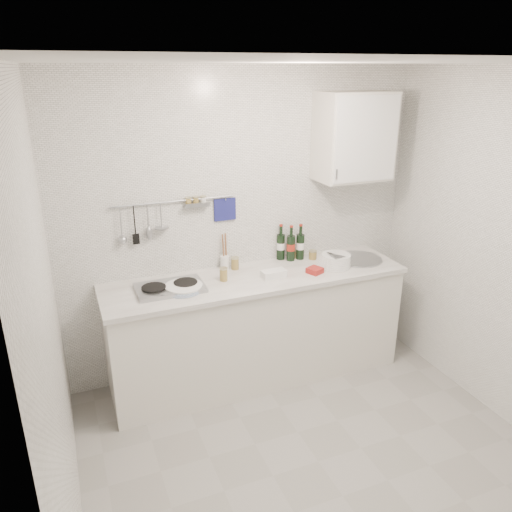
{
  "coord_description": "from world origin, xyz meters",
  "views": [
    {
      "loc": [
        -1.38,
        -2.29,
        2.48
      ],
      "look_at": [
        -0.09,
        0.9,
        1.17
      ],
      "focal_mm": 35.0,
      "sensor_mm": 36.0,
      "label": 1
    }
  ],
  "objects": [
    {
      "name": "jar_a",
      "position": [
        -0.11,
        1.3,
        0.97
      ],
      "size": [
        0.07,
        0.07,
        0.1
      ],
      "rotation": [
        0.0,
        0.0,
        0.27
      ],
      "color": "olive",
      "rests_on": "counter"
    },
    {
      "name": "jar_c",
      "position": [
        0.59,
        1.27,
        0.96
      ],
      "size": [
        0.07,
        0.07,
        0.08
      ],
      "rotation": [
        0.0,
        0.0,
        0.39
      ],
      "color": "olive",
      "rests_on": "counter"
    },
    {
      "name": "wall_cabinet",
      "position": [
        0.9,
        1.22,
        1.95
      ],
      "size": [
        0.6,
        0.38,
        0.7
      ],
      "color": "silver",
      "rests_on": "back_wall"
    },
    {
      "name": "jar_d",
      "position": [
        -0.27,
        1.11,
        0.97
      ],
      "size": [
        0.06,
        0.06,
        0.11
      ],
      "rotation": [
        0.0,
        0.0,
        0.11
      ],
      "color": "olive",
      "rests_on": "counter"
    },
    {
      "name": "floor",
      "position": [
        0.0,
        0.0,
        0.0
      ],
      "size": [
        3.0,
        3.0,
        0.0
      ],
      "primitive_type": "plane",
      "color": "gray",
      "rests_on": "ground"
    },
    {
      "name": "butter_dish",
      "position": [
        0.11,
        1.03,
        0.95
      ],
      "size": [
        0.2,
        0.11,
        0.06
      ],
      "primitive_type": "cube",
      "rotation": [
        0.0,
        0.0,
        0.05
      ],
      "color": "white",
      "rests_on": "counter"
    },
    {
      "name": "utensil_crock",
      "position": [
        -0.19,
        1.34,
        0.99
      ],
      "size": [
        0.08,
        0.08,
        0.31
      ],
      "rotation": [
        0.0,
        0.0,
        -0.4
      ],
      "color": "white",
      "rests_on": "counter"
    },
    {
      "name": "counter",
      "position": [
        0.01,
        1.1,
        0.43
      ],
      "size": [
        2.44,
        0.64,
        0.96
      ],
      "color": "silver",
      "rests_on": "floor"
    },
    {
      "name": "plate_stack_sink",
      "position": [
        0.69,
        1.06,
        0.96
      ],
      "size": [
        0.3,
        0.29,
        0.1
      ],
      "rotation": [
        0.0,
        0.0,
        0.25
      ],
      "color": "white",
      "rests_on": "counter"
    },
    {
      "name": "jar_b",
      "position": [
        0.43,
        1.35,
        0.96
      ],
      "size": [
        0.07,
        0.07,
        0.08
      ],
      "rotation": [
        0.0,
        0.0,
        0.25
      ],
      "color": "olive",
      "rests_on": "counter"
    },
    {
      "name": "wine_bottles",
      "position": [
        0.41,
        1.33,
        1.07
      ],
      "size": [
        0.23,
        0.13,
        0.31
      ],
      "rotation": [
        0.0,
        0.0,
        -0.35
      ],
      "color": "black",
      "rests_on": "counter"
    },
    {
      "name": "wall_left",
      "position": [
        -1.5,
        0.0,
        1.25
      ],
      "size": [
        0.02,
        2.8,
        2.5
      ],
      "primitive_type": "cube",
      "color": "silver",
      "rests_on": "floor"
    },
    {
      "name": "ceiling",
      "position": [
        0.0,
        0.0,
        2.5
      ],
      "size": [
        3.0,
        3.0,
        0.0
      ],
      "primitive_type": "plane",
      "rotation": [
        3.14,
        0.0,
        0.0
      ],
      "color": "silver",
      "rests_on": "back_wall"
    },
    {
      "name": "wall_rail",
      "position": [
        -0.6,
        1.37,
        1.43
      ],
      "size": [
        0.98,
        0.09,
        0.34
      ],
      "color": "#93969B",
      "rests_on": "back_wall"
    },
    {
      "name": "strawberry_punnet",
      "position": [
        0.46,
        0.98,
        0.94
      ],
      "size": [
        0.14,
        0.14,
        0.04
      ],
      "primitive_type": "cube",
      "rotation": [
        0.0,
        0.0,
        0.41
      ],
      "color": "red",
      "rests_on": "counter"
    },
    {
      "name": "back_wall",
      "position": [
        0.0,
        1.4,
        1.25
      ],
      "size": [
        3.0,
        0.02,
        2.5
      ],
      "primitive_type": "cube",
      "color": "silver",
      "rests_on": "floor"
    },
    {
      "name": "plate_stack_hob",
      "position": [
        -0.61,
        1.05,
        0.94
      ],
      "size": [
        0.3,
        0.3,
        0.04
      ],
      "rotation": [
        0.0,
        0.0,
        -0.3
      ],
      "color": "#4E78B2",
      "rests_on": "counter"
    }
  ]
}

